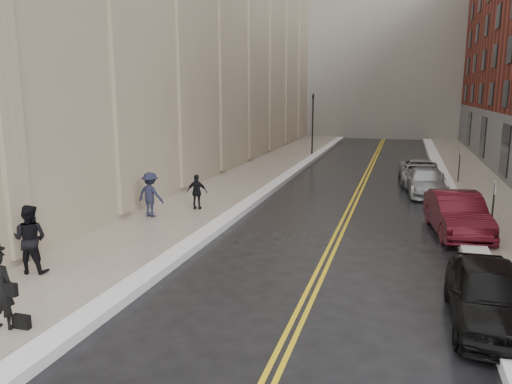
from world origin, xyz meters
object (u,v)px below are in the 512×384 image
Objects in this scene: car_maroon at (457,214)px; pedestrian_a at (30,239)px; pedestrian_b at (150,195)px; pedestrian_c at (197,192)px; car_black at (490,295)px; pedestrian_main at (0,289)px; car_silver_far at (420,172)px; car_silver_near at (425,182)px.

pedestrian_a is (-12.37, -8.35, 0.37)m from car_maroon.
pedestrian_c is (1.35, 1.79, -0.16)m from pedestrian_b.
car_black is 2.33× the size of pedestrian_b.
car_black is at bearing -167.83° from pedestrian_main.
car_silver_far is 22.30m from pedestrian_a.
car_silver_near is (-0.88, 7.57, -0.13)m from car_maroon.
car_silver_near is 12.28m from pedestrian_c.
car_silver_far is 24.27m from pedestrian_main.
pedestrian_a is (-11.30, -19.22, 0.47)m from car_silver_far.
pedestrian_a reaches higher than car_silver_far.
car_black is at bearing -89.94° from car_silver_far.
car_silver_near is 21.34m from pedestrian_main.
pedestrian_c reaches higher than car_maroon.
pedestrian_a is at bearing -123.64° from car_silver_far.
pedestrian_main reaches higher than car_silver_far.
car_black is 13.86m from pedestrian_b.
pedestrian_c is (-10.87, 0.42, 0.14)m from car_maroon.
car_maroon is 0.97× the size of car_silver_far.
pedestrian_a is at bearing -131.92° from car_silver_near.
pedestrian_main is 0.97× the size of pedestrian_b.
car_silver_far is (-1.06, 10.87, -0.10)m from car_maroon.
pedestrian_b is at bearing 178.62° from car_maroon.
pedestrian_c is (-9.81, -10.45, 0.24)m from car_silver_far.
car_maroon is at bearing 172.56° from pedestrian_c.
car_maroon is 2.63× the size of pedestrian_main.
pedestrian_b is 2.25m from pedestrian_c.
pedestrian_main is at bearing 110.14° from pedestrian_a.
pedestrian_b reaches higher than car_black.
car_silver_near is at bearing -132.19° from pedestrian_b.
car_silver_far is 16.57m from pedestrian_b.
pedestrian_c is (-0.37, 11.90, -0.13)m from pedestrian_main.
pedestrian_b reaches higher than car_silver_far.
car_silver_near is at bearing -149.63° from pedestrian_c.
car_maroon is 10.92m from car_silver_far.
pedestrian_b is (-12.22, 6.54, 0.35)m from car_black.
pedestrian_a is at bearing 75.09° from pedestrian_c.
car_maroon is at bearing -164.03° from pedestrian_b.
pedestrian_a is 8.90m from pedestrian_c.
car_silver_near is 19.63m from pedestrian_a.
car_maroon is 3.06× the size of pedestrian_c.
car_silver_far is (-0.18, 3.30, 0.02)m from car_silver_near.
car_black is 0.91× the size of car_maroon.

